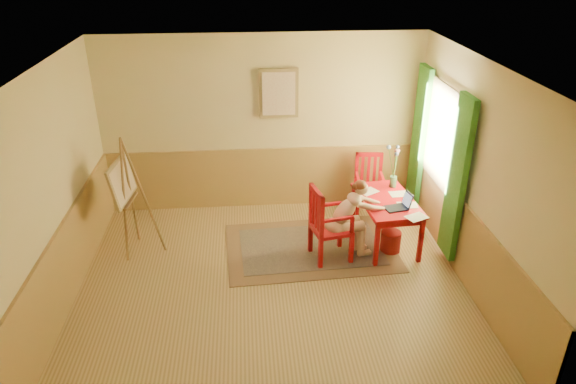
{
  "coord_description": "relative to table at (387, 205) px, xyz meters",
  "views": [
    {
      "loc": [
        -0.27,
        -5.49,
        4.06
      ],
      "look_at": [
        0.25,
        0.55,
        1.05
      ],
      "focal_mm": 32.39,
      "sensor_mm": 36.0,
      "label": 1
    }
  ],
  "objects": [
    {
      "name": "wall_portrait",
      "position": [
        -1.43,
        1.33,
        1.27
      ],
      "size": [
        0.6,
        0.05,
        0.76
      ],
      "color": "olive",
      "rests_on": "room"
    },
    {
      "name": "rug",
      "position": [
        -1.08,
        -0.05,
        -0.62
      ],
      "size": [
        2.48,
        1.72,
        0.02
      ],
      "color": "#8C7251",
      "rests_on": "room"
    },
    {
      "name": "easel",
      "position": [
        -3.61,
        0.13,
        0.39
      ],
      "size": [
        0.61,
        0.77,
        1.72
      ],
      "color": "olive",
      "rests_on": "room"
    },
    {
      "name": "laptop",
      "position": [
        0.1,
        -0.28,
        0.13
      ],
      "size": [
        0.38,
        0.28,
        0.21
      ],
      "color": "#1E2338",
      "rests_on": "table"
    },
    {
      "name": "wastebasket",
      "position": [
        0.04,
        -0.22,
        -0.48
      ],
      "size": [
        0.3,
        0.3,
        0.3
      ],
      "primitive_type": "cylinder",
      "rotation": [
        0.0,
        0.0,
        -0.07
      ],
      "color": "maroon",
      "rests_on": "room"
    },
    {
      "name": "chair_back",
      "position": [
        -0.03,
        0.94,
        -0.14
      ],
      "size": [
        0.47,
        0.49,
        0.98
      ],
      "color": "red",
      "rests_on": "room"
    },
    {
      "name": "papers",
      "position": [
        0.12,
        -0.09,
        0.09
      ],
      "size": [
        0.79,
        1.1,
        0.0
      ],
      "color": "white",
      "rests_on": "table"
    },
    {
      "name": "window",
      "position": [
        0.74,
        0.23,
        0.71
      ],
      "size": [
        0.12,
        2.01,
        2.2
      ],
      "color": "white",
      "rests_on": "room"
    },
    {
      "name": "chair_left",
      "position": [
        -0.9,
        -0.33,
        -0.09
      ],
      "size": [
        0.58,
        0.57,
        1.08
      ],
      "color": "red",
      "rests_on": "room"
    },
    {
      "name": "vase",
      "position": [
        0.18,
        0.4,
        0.38
      ],
      "size": [
        0.22,
        0.32,
        0.63
      ],
      "color": "#3F724C",
      "rests_on": "table"
    },
    {
      "name": "wainscot",
      "position": [
        -1.68,
        -0.07,
        -0.13
      ],
      "size": [
        5.0,
        4.5,
        1.0
      ],
      "color": "#AF8A4B",
      "rests_on": "room"
    },
    {
      "name": "room",
      "position": [
        -1.68,
        -0.87,
        0.77
      ],
      "size": [
        5.04,
        4.54,
        2.84
      ],
      "color": "tan",
      "rests_on": "ground"
    },
    {
      "name": "table",
      "position": [
        0.0,
        0.0,
        0.0
      ],
      "size": [
        0.83,
        1.26,
        0.72
      ],
      "color": "red",
      "rests_on": "room"
    },
    {
      "name": "figure",
      "position": [
        -0.59,
        -0.28,
        -0.0
      ],
      "size": [
        0.88,
        0.46,
        1.14
      ],
      "color": "beige",
      "rests_on": "room"
    }
  ]
}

